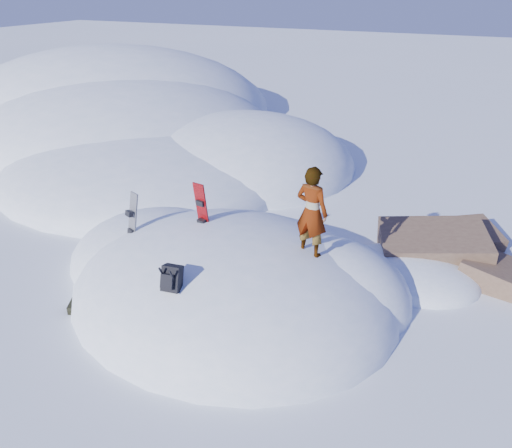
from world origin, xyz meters
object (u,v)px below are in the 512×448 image
at_px(snowboard_red, 202,214).
at_px(snowboard_dark, 132,224).
at_px(backpack, 171,279).
at_px(person, 312,212).

bearing_deg(snowboard_red, snowboard_dark, -154.06).
xyz_separation_m(backpack, person, (1.79, 2.07, 0.75)).
relative_size(snowboard_dark, backpack, 2.63).
relative_size(backpack, person, 0.30).
bearing_deg(snowboard_red, person, 7.86).
distance_m(backpack, person, 2.84).
xyz_separation_m(snowboard_red, person, (2.43, -0.05, 0.54)).
height_order(backpack, person, person).
xyz_separation_m(snowboard_dark, person, (3.95, 0.41, 0.89)).
relative_size(snowboard_red, person, 0.82).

